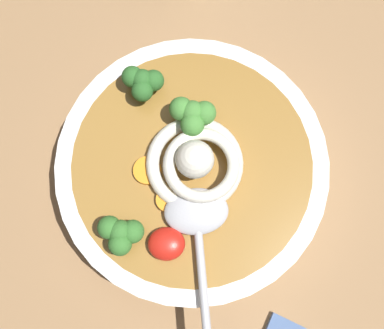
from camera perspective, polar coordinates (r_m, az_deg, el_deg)
name	(u,v)px	position (r cm, az deg, el deg)	size (l,w,h in cm)	color
table_slab	(221,172)	(52.65, 3.52, -0.93)	(103.05, 103.05, 3.49)	#936D47
soup_bowl	(192,170)	(47.87, 0.00, -0.72)	(26.59, 26.59, 5.56)	white
noodle_pile	(196,163)	(43.96, 0.54, 0.19)	(10.24, 10.03, 4.11)	silver
soup_spoon	(198,226)	(43.50, 0.69, -7.52)	(6.28, 17.39, 1.60)	#B7B7BC
chili_sauce_dollop	(167,244)	(43.48, -3.11, -9.59)	(3.42, 3.08, 1.54)	red
broccoli_floret_near_spoon	(121,234)	(42.64, -8.67, -8.29)	(4.20, 3.62, 3.32)	#7A9E60
broccoli_floret_beside_noodles	(143,82)	(45.89, -6.02, 9.91)	(4.11, 3.54, 3.25)	#7A9E60
broccoli_floret_front	(192,115)	(44.29, 0.05, 6.06)	(4.47, 3.84, 3.53)	#7A9E60
carrot_slice_center	(147,170)	(45.07, -5.44, -0.73)	(2.72, 2.72, 0.48)	orange
carrot_slice_right	(168,200)	(44.35, -2.89, -4.30)	(2.35, 2.35, 0.61)	orange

